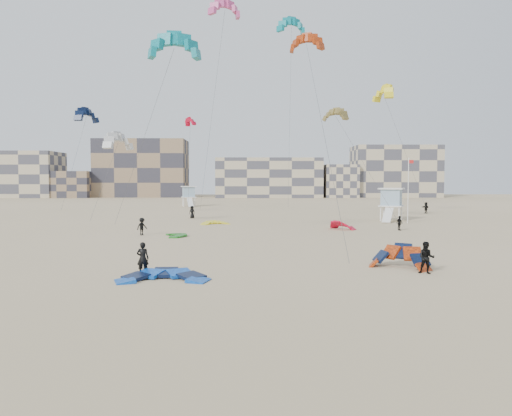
{
  "coord_description": "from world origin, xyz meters",
  "views": [
    {
      "loc": [
        4.33,
        -25.0,
        5.48
      ],
      "look_at": [
        4.69,
        6.0,
        3.71
      ],
      "focal_mm": 35.0,
      "sensor_mm": 36.0,
      "label": 1
    }
  ],
  "objects_px": {
    "kitesurfer_main": "(143,258)",
    "kite_ground_orange": "(399,268)",
    "kite_ground_blue": "(163,280)",
    "lifeguard_tower_near": "(391,205)"
  },
  "relations": [
    {
      "from": "kite_ground_blue",
      "to": "kite_ground_orange",
      "type": "relative_size",
      "value": 1.28
    },
    {
      "from": "kite_ground_orange",
      "to": "lifeguard_tower_near",
      "type": "distance_m",
      "value": 36.64
    },
    {
      "from": "kite_ground_orange",
      "to": "lifeguard_tower_near",
      "type": "bearing_deg",
      "value": 107.73
    },
    {
      "from": "kite_ground_orange",
      "to": "kitesurfer_main",
      "type": "relative_size",
      "value": 1.92
    },
    {
      "from": "lifeguard_tower_near",
      "to": "kitesurfer_main",
      "type": "bearing_deg",
      "value": -99.6
    },
    {
      "from": "kite_ground_blue",
      "to": "kitesurfer_main",
      "type": "distance_m",
      "value": 2.27
    },
    {
      "from": "kite_ground_orange",
      "to": "lifeguard_tower_near",
      "type": "relative_size",
      "value": 0.56
    },
    {
      "from": "kitesurfer_main",
      "to": "kite_ground_orange",
      "type": "bearing_deg",
      "value": -172.89
    },
    {
      "from": "kite_ground_blue",
      "to": "lifeguard_tower_near",
      "type": "bearing_deg",
      "value": 56.51
    },
    {
      "from": "kitesurfer_main",
      "to": "lifeguard_tower_near",
      "type": "distance_m",
      "value": 44.94
    }
  ]
}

